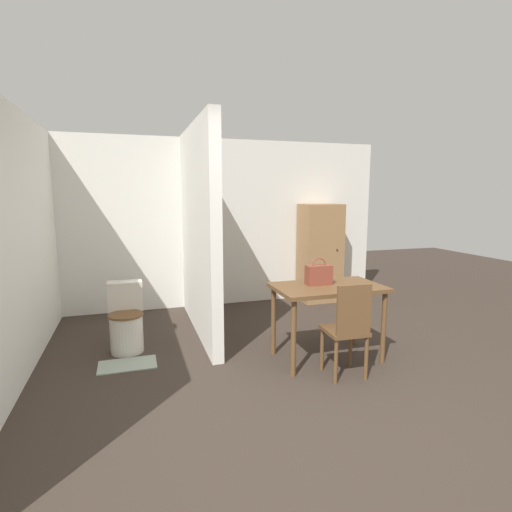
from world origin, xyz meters
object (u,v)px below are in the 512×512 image
toilet (126,321)px  wooden_cabinet (320,253)px  dining_table (328,295)px  handbag (319,275)px  wooden_chair (348,327)px

toilet → wooden_cabinet: 3.22m
dining_table → handbag: bearing=133.7°
wooden_chair → toilet: wooden_chair is taller
wooden_chair → toilet: (-1.95, 1.33, -0.17)m
toilet → wooden_cabinet: bearing=22.8°
dining_table → wooden_cabinet: 2.33m
handbag → wooden_cabinet: bearing=63.1°
dining_table → handbag: (-0.07, 0.07, 0.20)m
wooden_chair → toilet: size_ratio=1.25×
dining_table → toilet: bearing=156.0°
wooden_chair → wooden_cabinet: 2.77m
toilet → wooden_chair: bearing=-34.3°
dining_table → handbag: handbag is taller
wooden_chair → wooden_cabinet: bearing=71.9°
toilet → wooden_cabinet: (2.94, 1.24, 0.45)m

